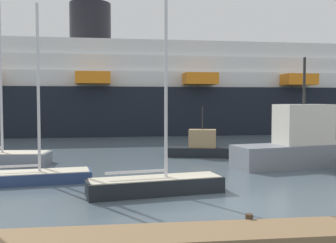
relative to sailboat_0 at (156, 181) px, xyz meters
name	(u,v)px	position (x,y,z in m)	size (l,w,h in m)	color
ground_plane	(214,203)	(2.28, -2.09, -0.59)	(600.00, 600.00, 0.00)	#4C5B66
dock_pier	(260,240)	(2.28, -7.57, -0.24)	(20.89, 1.97, 0.83)	olive
sailboat_0	(156,181)	(0.00, 0.00, 0.00)	(6.54, 2.74, 12.37)	black
sailboat_1	(30,175)	(-6.34, 3.18, -0.14)	(6.53, 2.73, 9.39)	navy
fishing_boat_0	(200,147)	(4.57, 11.82, 0.17)	(5.31, 2.69, 3.90)	black
fishing_boat_1	(300,144)	(10.24, 6.79, 0.89)	(9.19, 4.38, 7.19)	gray
channel_buoy_1	(321,154)	(13.26, 9.56, -0.21)	(0.73, 0.73, 1.77)	green
cruise_ship	(229,92)	(14.08, 37.49, 4.88)	(109.10, 19.63, 17.28)	black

